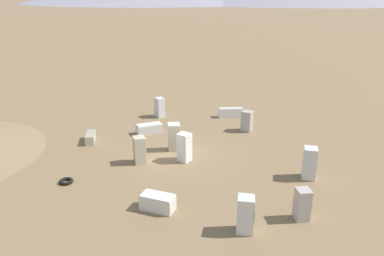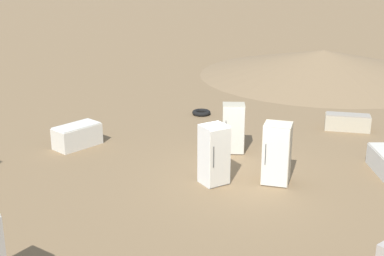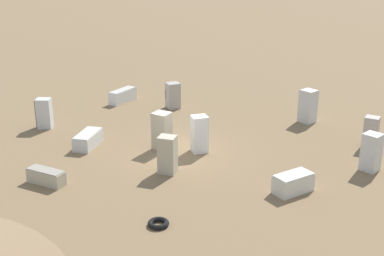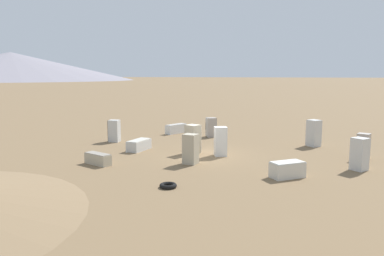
{
  "view_description": "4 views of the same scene",
  "coord_description": "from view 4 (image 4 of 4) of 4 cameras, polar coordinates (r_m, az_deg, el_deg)",
  "views": [
    {
      "loc": [
        9.83,
        18.49,
        9.52
      ],
      "look_at": [
        -1.35,
        -0.04,
        1.53
      ],
      "focal_mm": 35.0,
      "sensor_mm": 36.0,
      "label": 1
    },
    {
      "loc": [
        -13.89,
        3.79,
        6.19
      ],
      "look_at": [
        1.07,
        1.37,
        1.24
      ],
      "focal_mm": 50.0,
      "sensor_mm": 36.0,
      "label": 2
    },
    {
      "loc": [
        22.32,
        2.8,
        9.43
      ],
      "look_at": [
        -0.04,
        0.64,
        1.21
      ],
      "focal_mm": 50.0,
      "sensor_mm": 36.0,
      "label": 3
    },
    {
      "loc": [
        20.88,
        5.31,
        4.76
      ],
      "look_at": [
        -0.81,
        -0.94,
        1.49
      ],
      "focal_mm": 35.0,
      "sensor_mm": 36.0,
      "label": 4
    }
  ],
  "objects": [
    {
      "name": "ground_plane",
      "position": [
        22.07,
        1.76,
        -4.22
      ],
      "size": [
        1000.0,
        1000.0,
        0.0
      ],
      "primitive_type": "plane",
      "color": "brown"
    },
    {
      "name": "discarded_fridge_8",
      "position": [
        19.92,
        -0.2,
        -3.22
      ],
      "size": [
        0.78,
        0.82,
        1.61
      ],
      "rotation": [
        0.0,
        0.0,
        1.37
      ],
      "color": "#B2A88E",
      "rests_on": "ground_plane"
    },
    {
      "name": "discarded_fridge_0",
      "position": [
        28.47,
        2.93,
        0.11
      ],
      "size": [
        0.92,
        0.95,
        1.47
      ],
      "rotation": [
        0.0,
        0.0,
        3.65
      ],
      "color": "#A89E93",
      "rests_on": "ground_plane"
    },
    {
      "name": "mountain_ridge_0",
      "position": [
        316.42,
        -25.88,
        8.47
      ],
      "size": [
        182.98,
        182.98,
        20.9
      ],
      "color": "gray",
      "rests_on": "ground_plane"
    },
    {
      "name": "discarded_fridge_9",
      "position": [
        20.39,
        24.19,
        -3.64
      ],
      "size": [
        0.96,
        0.96,
        1.63
      ],
      "rotation": [
        0.0,
        0.0,
        0.87
      ],
      "color": "silver",
      "rests_on": "ground_plane"
    },
    {
      "name": "discarded_fridge_3",
      "position": [
        17.96,
        14.32,
        -6.16
      ],
      "size": [
        1.57,
        1.7,
        0.75
      ],
      "rotation": [
        0.0,
        0.0,
        3.81
      ],
      "color": "beige",
      "rests_on": "ground_plane"
    },
    {
      "name": "discarded_fridge_4",
      "position": [
        22.55,
        0.15,
        -1.69
      ],
      "size": [
        0.98,
        0.98,
        1.74
      ],
      "rotation": [
        0.0,
        0.0,
        1.13
      ],
      "color": "#B2A88E",
      "rests_on": "ground_plane"
    },
    {
      "name": "discarded_fridge_10",
      "position": [
        23.13,
        24.66,
        -2.55
      ],
      "size": [
        0.8,
        0.81,
        1.46
      ],
      "rotation": [
        0.0,
        0.0,
        1.16
      ],
      "color": "#A89E93",
      "rests_on": "ground_plane"
    },
    {
      "name": "discarded_fridge_7",
      "position": [
        26.94,
        -11.77,
        -0.43
      ],
      "size": [
        0.63,
        0.79,
        1.55
      ],
      "rotation": [
        0.0,
        0.0,
        3.2
      ],
      "color": "silver",
      "rests_on": "ground_plane"
    },
    {
      "name": "discarded_fridge_6",
      "position": [
        30.2,
        -2.45,
        -0.12
      ],
      "size": [
        1.97,
        1.4,
        0.74
      ],
      "rotation": [
        0.0,
        0.0,
        1.1
      ],
      "color": "white",
      "rests_on": "ground_plane"
    },
    {
      "name": "discarded_fridge_1",
      "position": [
        21.91,
        4.36,
        -2.04
      ],
      "size": [
        0.87,
        0.88,
        1.71
      ],
      "rotation": [
        0.0,
        0.0,
        1.96
      ],
      "color": "white",
      "rests_on": "ground_plane"
    },
    {
      "name": "discarded_fridge_5",
      "position": [
        20.48,
        -14.15,
        -4.59
      ],
      "size": [
        1.12,
        1.7,
        0.61
      ],
      "rotation": [
        0.0,
        0.0,
        5.9
      ],
      "color": "#B2A88E",
      "rests_on": "ground_plane"
    },
    {
      "name": "scrap_tire",
      "position": [
        16.01,
        -3.65,
        -8.75
      ],
      "size": [
        0.74,
        0.74,
        0.17
      ],
      "color": "black",
      "rests_on": "ground_plane"
    },
    {
      "name": "discarded_fridge_11",
      "position": [
        26.03,
        18.04,
        -0.74
      ],
      "size": [
        1.02,
        1.03,
        1.76
      ],
      "rotation": [
        0.0,
        0.0,
        2.37
      ],
      "color": "silver",
      "rests_on": "ground_plane"
    },
    {
      "name": "discarded_fridge_2",
      "position": [
        23.75,
        -8.09,
        -2.58
      ],
      "size": [
        1.89,
        1.02,
        0.67
      ],
      "rotation": [
        0.0,
        0.0,
        1.43
      ],
      "color": "silver",
      "rests_on": "ground_plane"
    }
  ]
}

